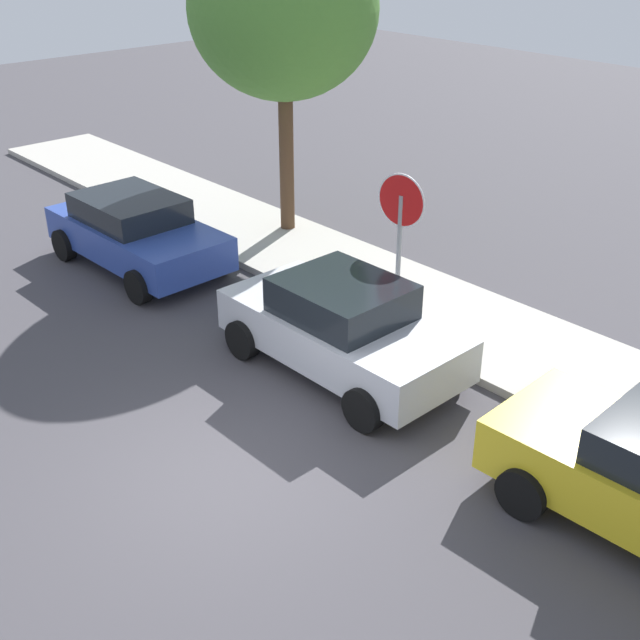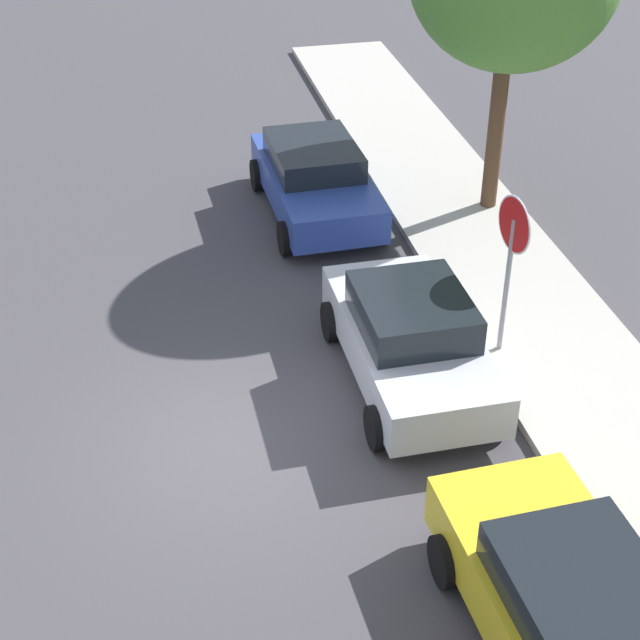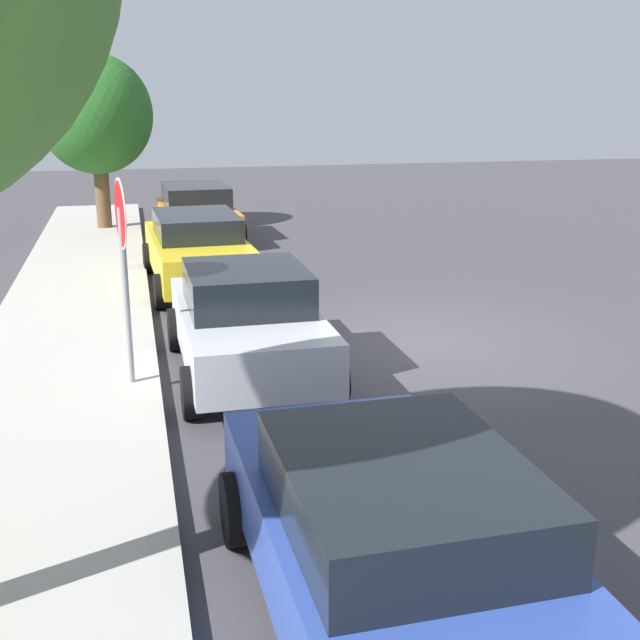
% 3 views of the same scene
% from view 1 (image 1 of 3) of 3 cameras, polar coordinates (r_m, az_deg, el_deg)
% --- Properties ---
extents(ground_plane, '(60.00, 60.00, 0.00)m').
position_cam_1_polar(ground_plane, '(10.48, -6.53, -10.70)').
color(ground_plane, '#423F44').
extents(sidewalk_curb, '(32.00, 2.56, 0.14)m').
position_cam_1_polar(sidewalk_curb, '(13.65, 11.59, -0.94)').
color(sidewalk_curb, '#B2ADA3').
rests_on(sidewalk_curb, ground_plane).
extents(stop_sign, '(0.87, 0.14, 2.75)m').
position_cam_1_polar(stop_sign, '(12.87, 5.72, 6.79)').
color(stop_sign, gray).
rests_on(stop_sign, ground_plane).
extents(parked_car_silver, '(3.95, 2.01, 1.50)m').
position_cam_1_polar(parked_car_silver, '(12.13, 1.56, -0.46)').
color(parked_car_silver, silver).
rests_on(parked_car_silver, ground_plane).
extents(parked_car_blue, '(4.08, 2.09, 1.42)m').
position_cam_1_polar(parked_car_blue, '(16.16, -12.95, 6.16)').
color(parked_car_blue, '#2D479E').
rests_on(parked_car_blue, ground_plane).
extents(street_tree_mid_block, '(3.76, 3.76, 6.38)m').
position_cam_1_polar(street_tree_mid_block, '(16.76, -2.62, 21.21)').
color(street_tree_mid_block, '#513823').
rests_on(street_tree_mid_block, ground_plane).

